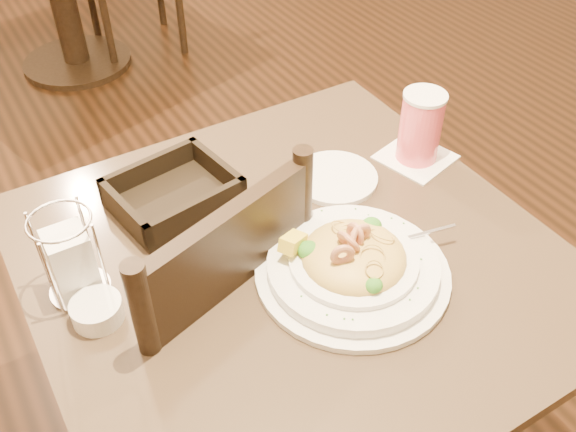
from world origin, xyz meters
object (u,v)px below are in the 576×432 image
napkin_caddy (72,261)px  butter_ramekin (97,311)px  pasta_bowl (353,263)px  side_plate (335,178)px  main_table (293,336)px  dining_chair_near (196,332)px  bread_basket (174,195)px  drink_glass (420,128)px

napkin_caddy → butter_ramekin: size_ratio=1.95×
pasta_bowl → side_plate: 0.27m
napkin_caddy → side_plate: bearing=2.7°
napkin_caddy → butter_ramekin: (0.01, -0.08, -0.05)m
napkin_caddy → butter_ramekin: napkin_caddy is taller
main_table → butter_ramekin: (-0.35, 0.04, 0.25)m
napkin_caddy → butter_ramekin: 0.09m
main_table → dining_chair_near: dining_chair_near is taller
main_table → side_plate: size_ratio=5.16×
dining_chair_near → bread_basket: 0.30m
drink_glass → side_plate: drink_glass is taller
drink_glass → side_plate: size_ratio=0.96×
napkin_caddy → pasta_bowl: bearing=-26.7°
drink_glass → butter_ramekin: size_ratio=2.01×
bread_basket → side_plate: bearing=-17.7°
dining_chair_near → pasta_bowl: 0.42m
bread_basket → side_plate: (0.31, -0.10, -0.02)m
dining_chair_near → butter_ramekin: size_ratio=11.10×
drink_glass → dining_chair_near: bearing=179.4°
bread_basket → napkin_caddy: bearing=-151.2°
main_table → bread_basket: 0.37m
drink_glass → butter_ramekin: 0.73m
drink_glass → napkin_caddy: bearing=180.0°
main_table → pasta_bowl: bearing=-56.4°
pasta_bowl → main_table: bearing=123.6°
side_plate → pasta_bowl: bearing=-117.9°
dining_chair_near → bread_basket: bearing=-124.1°
main_table → pasta_bowl: 0.29m
dining_chair_near → drink_glass: dining_chair_near is taller
bread_basket → dining_chair_near: bearing=-106.9°
pasta_bowl → butter_ramekin: (-0.41, 0.13, -0.01)m
drink_glass → butter_ramekin: (-0.72, -0.07, -0.06)m
side_plate → butter_ramekin: (-0.53, -0.10, 0.01)m
drink_glass → side_plate: bearing=172.2°
side_plate → dining_chair_near: bearing=-176.6°
napkin_caddy → dining_chair_near: bearing=1.4°
side_plate → butter_ramekin: butter_ramekin is taller
pasta_bowl → side_plate: bearing=62.1°
pasta_bowl → bread_basket: bearing=119.3°
bread_basket → pasta_bowl: bearing=-60.7°
side_plate → butter_ramekin: size_ratio=2.08×
main_table → drink_glass: (0.38, 0.12, 0.31)m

